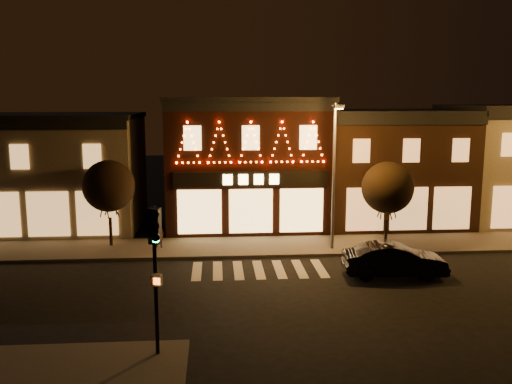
{
  "coord_description": "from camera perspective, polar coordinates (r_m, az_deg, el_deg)",
  "views": [
    {
      "loc": [
        -2.04,
        -21.68,
        8.2
      ],
      "look_at": [
        -0.14,
        4.0,
        3.84
      ],
      "focal_mm": 38.66,
      "sensor_mm": 36.0,
      "label": 1
    }
  ],
  "objects": [
    {
      "name": "building_right_a",
      "position": [
        37.76,
        13.61,
        2.59
      ],
      "size": [
        9.2,
        8.28,
        7.5
      ],
      "color": "#381F13",
      "rests_on": "ground"
    },
    {
      "name": "sidewalk_far",
      "position": [
        31.04,
        3.41,
        -5.59
      ],
      "size": [
        44.0,
        4.0,
        0.15
      ],
      "primitive_type": "cube",
      "color": "#47423D",
      "rests_on": "ground"
    },
    {
      "name": "pedestrian",
      "position": [
        30.72,
        -10.04,
        -4.25
      ],
      "size": [
        0.65,
        0.52,
        1.54
      ],
      "primitive_type": "imported",
      "rotation": [
        0.0,
        0.0,
        2.83
      ],
      "color": "gray",
      "rests_on": "sidewalk_far"
    },
    {
      "name": "tree_left",
      "position": [
        31.25,
        -15.0,
        0.6
      ],
      "size": [
        2.85,
        2.85,
        4.77
      ],
      "rotation": [
        0.0,
        0.0,
        0.0
      ],
      "color": "black",
      "rests_on": "sidewalk_far"
    },
    {
      "name": "tree_right",
      "position": [
        30.68,
        13.47,
        0.44
      ],
      "size": [
        2.82,
        2.82,
        4.72
      ],
      "rotation": [
        0.0,
        0.0,
        0.21
      ],
      "color": "black",
      "rests_on": "sidewalk_far"
    },
    {
      "name": "building_left",
      "position": [
        37.59,
        -21.17,
        2.02
      ],
      "size": [
        12.2,
        8.28,
        7.3
      ],
      "color": "#675F49",
      "rests_on": "ground"
    },
    {
      "name": "ground",
      "position": [
        23.27,
        1.09,
        -11.03
      ],
      "size": [
        120.0,
        120.0,
        0.0
      ],
      "primitive_type": "plane",
      "color": "black",
      "rests_on": "ground"
    },
    {
      "name": "dark_sedan",
      "position": [
        26.66,
        14.12,
        -6.85
      ],
      "size": [
        4.84,
        1.95,
        1.56
      ],
      "primitive_type": "imported",
      "rotation": [
        0.0,
        0.0,
        1.51
      ],
      "color": "black",
      "rests_on": "ground"
    },
    {
      "name": "streetlamp_mid",
      "position": [
        29.46,
        8.12,
        2.77
      ],
      "size": [
        0.51,
        1.8,
        7.82
      ],
      "rotation": [
        0.0,
        0.0,
        0.1
      ],
      "color": "#59595E",
      "rests_on": "sidewalk_far"
    },
    {
      "name": "building_pulp",
      "position": [
        35.95,
        -0.96,
        3.16
      ],
      "size": [
        10.2,
        8.34,
        8.3
      ],
      "color": "black",
      "rests_on": "ground"
    },
    {
      "name": "traffic_signal_near",
      "position": [
        17.35,
        -10.39,
        -6.13
      ],
      "size": [
        0.4,
        0.51,
        4.81
      ],
      "rotation": [
        0.0,
        0.0,
        -0.23
      ],
      "color": "black",
      "rests_on": "sidewalk_near"
    }
  ]
}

